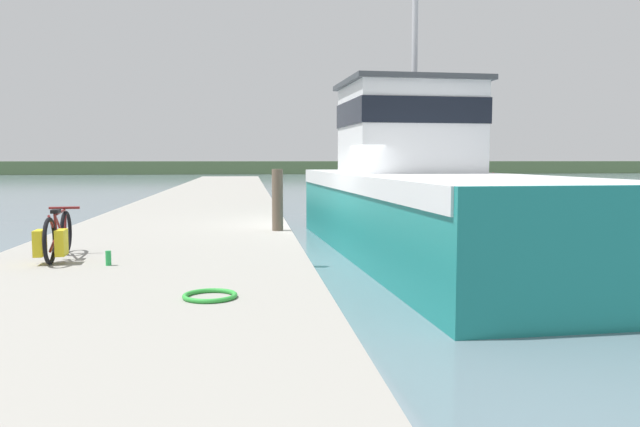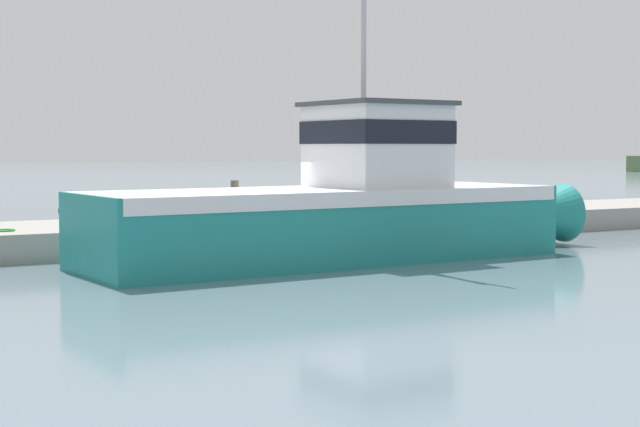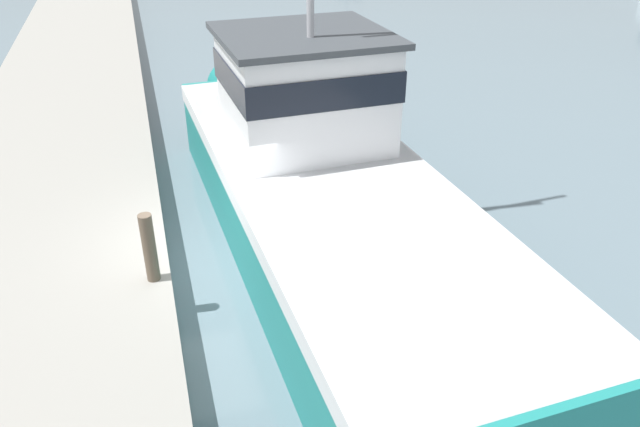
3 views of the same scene
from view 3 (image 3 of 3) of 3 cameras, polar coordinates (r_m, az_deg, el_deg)
The scene contains 4 objects.
ground_plane at distance 12.20m, azimuth -9.17°, elevation -5.30°, with size 320.00×320.00×0.00m, color slate.
dock_pier at distance 12.19m, azimuth -24.62°, elevation -5.87°, with size 4.67×80.00×0.75m, color gray.
fishing_boat_main at distance 12.39m, azimuth -0.07°, elevation 3.22°, with size 4.38×14.96×11.55m.
mooring_post at distance 10.61m, azimuth -15.34°, elevation -3.05°, with size 0.22×0.22×1.24m, color brown.
Camera 3 is at (-0.92, -10.06, 6.84)m, focal length 35.00 mm.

